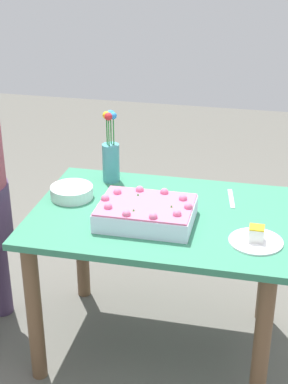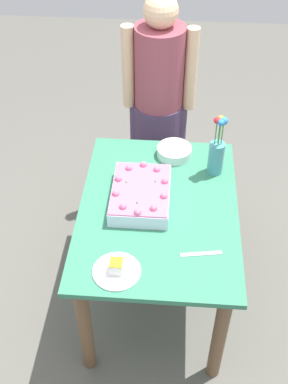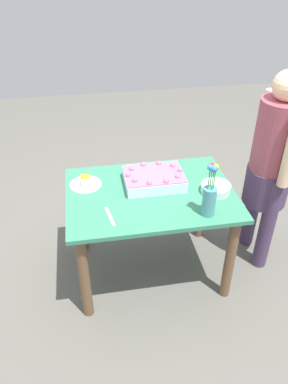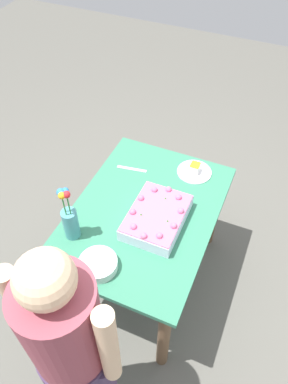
{
  "view_description": "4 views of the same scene",
  "coord_description": "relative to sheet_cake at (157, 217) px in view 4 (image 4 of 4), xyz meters",
  "views": [
    {
      "loc": [
        0.44,
        -2.26,
        1.92
      ],
      "look_at": [
        -0.05,
        -0.09,
        0.87
      ],
      "focal_mm": 55.0,
      "sensor_mm": 36.0,
      "label": 1
    },
    {
      "loc": [
        1.75,
        0.06,
        2.45
      ],
      "look_at": [
        -0.01,
        -0.07,
        0.82
      ],
      "focal_mm": 45.0,
      "sensor_mm": 36.0,
      "label": 2
    },
    {
      "loc": [
        0.4,
        2.02,
        2.15
      ],
      "look_at": [
        0.05,
        0.01,
        0.74
      ],
      "focal_mm": 35.0,
      "sensor_mm": 36.0,
      "label": 3
    },
    {
      "loc": [
        -1.27,
        -0.55,
        2.4
      ],
      "look_at": [
        0.04,
        0.02,
        0.85
      ],
      "focal_mm": 35.0,
      "sensor_mm": 36.0,
      "label": 4
    }
  ],
  "objects": [
    {
      "name": "person_standing",
      "position": [
        -0.82,
        0.05,
        0.08
      ],
      "size": [
        0.31,
        0.45,
        1.49
      ],
      "color": "#453353",
      "rests_on": "ground_plane"
    },
    {
      "name": "ground_plane",
      "position": [
        0.04,
        0.09,
        -0.77
      ],
      "size": [
        8.0,
        8.0,
        0.0
      ],
      "primitive_type": "plane",
      "color": "#5B5952"
    },
    {
      "name": "dining_table",
      "position": [
        0.04,
        0.09,
        -0.18
      ],
      "size": [
        1.13,
        0.81,
        0.73
      ],
      "color": "#347B5C",
      "rests_on": "ground_plane"
    },
    {
      "name": "fruit_bowl",
      "position": [
        -0.39,
        0.16,
        -0.02
      ],
      "size": [
        0.2,
        0.2,
        0.06
      ],
      "primitive_type": "cylinder",
      "color": "silver",
      "rests_on": "dining_table"
    },
    {
      "name": "sheet_cake",
      "position": [
        0.0,
        0.0,
        0.0
      ],
      "size": [
        0.4,
        0.29,
        0.11
      ],
      "color": "white",
      "rests_on": "dining_table"
    },
    {
      "name": "cake_knife",
      "position": [
        0.34,
        0.31,
        -0.04
      ],
      "size": [
        0.05,
        0.2,
        0.0
      ],
      "primitive_type": "cube",
      "rotation": [
        0.0,
        0.0,
        4.87
      ],
      "color": "silver",
      "rests_on": "dining_table"
    },
    {
      "name": "flower_vase",
      "position": [
        -0.26,
        0.39,
        0.09
      ],
      "size": [
        0.08,
        0.08,
        0.36
      ],
      "color": "teal",
      "rests_on": "dining_table"
    },
    {
      "name": "serving_plate_with_slice",
      "position": [
        0.47,
        -0.07,
        -0.03
      ],
      "size": [
        0.22,
        0.22,
        0.07
      ],
      "color": "white",
      "rests_on": "dining_table"
    }
  ]
}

